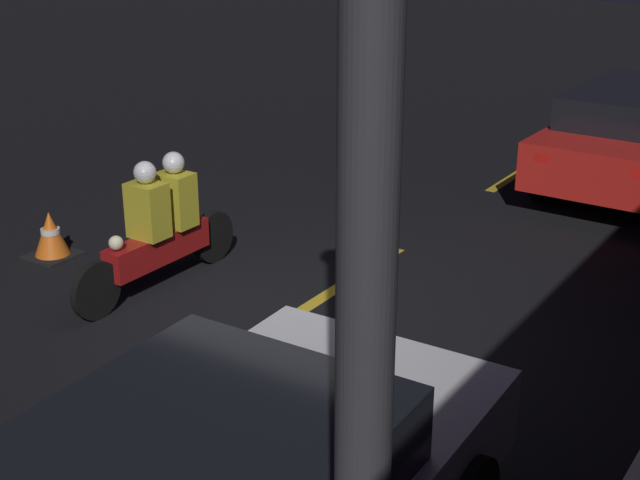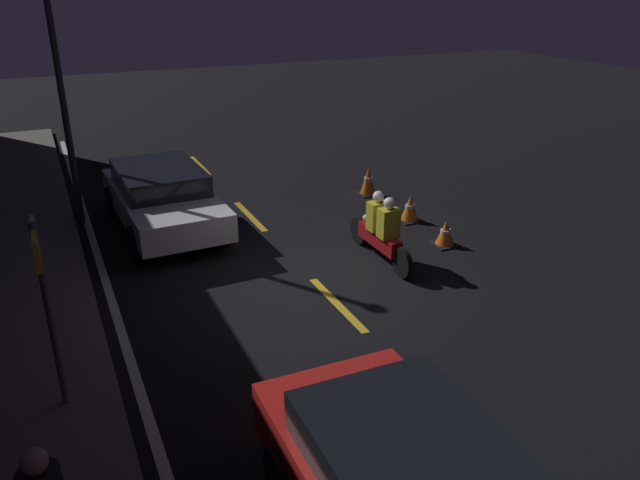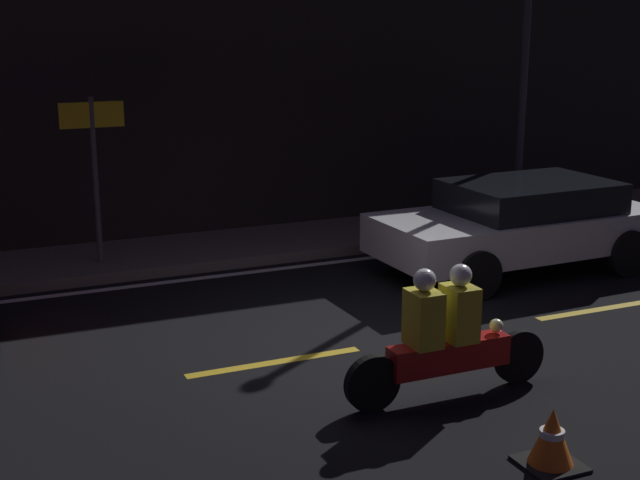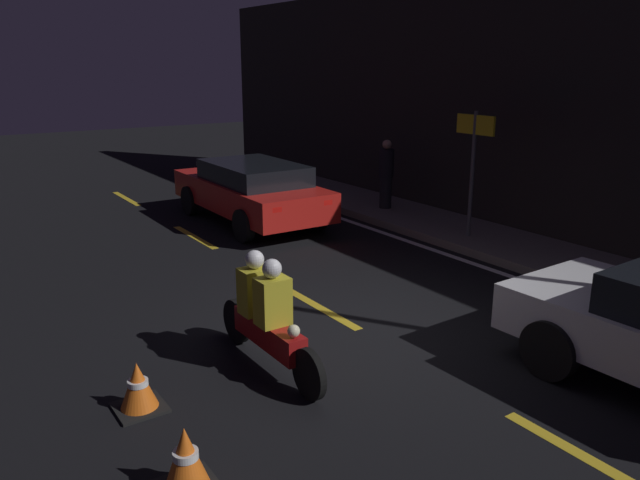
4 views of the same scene
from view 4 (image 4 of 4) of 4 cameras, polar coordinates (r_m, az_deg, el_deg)
The scene contains 14 objects.
ground_plane at distance 8.39m, azimuth 3.58°, elevation -8.19°, with size 56.00×56.00×0.00m, color black.
raised_curb at distance 11.57m, azimuth 21.93°, elevation -2.08°, with size 28.00×1.86×0.16m.
building_front at distance 12.02m, azimuth 26.15°, elevation 10.33°, with size 28.00×0.30×5.17m.
lane_dash_a at distance 17.07m, azimuth -17.28°, elevation 3.64°, with size 2.00×0.14×0.01m.
lane_dash_b at distance 12.93m, azimuth -11.38°, elevation 0.27°, with size 2.00×0.14×0.01m.
lane_dash_c at distance 9.14m, azimuth -0.25°, elevation -6.06°, with size 2.00×0.14×0.01m.
lane_dash_d at distance 6.35m, azimuth 24.21°, elevation -18.27°, with size 2.00×0.14×0.01m.
lane_solid_kerb at distance 10.67m, azimuth 18.28°, elevation -3.61°, with size 25.20×0.14×0.01m.
taxi_red at distance 13.79m, azimuth -6.35°, elevation 4.62°, with size 4.53×1.94×1.35m.
motorcycle at distance 7.23m, azimuth -4.95°, elevation -6.89°, with size 2.24×0.36×1.35m.
traffic_cone_near at distance 6.76m, azimuth -16.29°, elevation -12.77°, with size 0.50×0.50×0.52m.
traffic_cone_mid at distance 5.53m, azimuth -12.16°, elevation -19.07°, with size 0.51×0.51×0.59m.
pedestrian at distance 14.50m, azimuth 6.07°, elevation 6.03°, with size 0.34×0.34×1.58m.
shop_sign at distance 12.23m, azimuth 13.89°, elevation 8.04°, with size 0.90×0.08×2.40m.
Camera 4 is at (6.05, -4.70, 3.43)m, focal length 35.00 mm.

